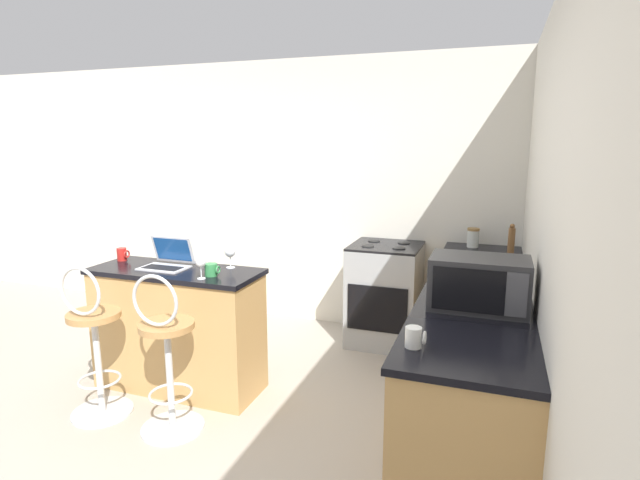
{
  "coord_description": "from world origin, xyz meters",
  "views": [
    {
      "loc": [
        1.73,
        -2.38,
        1.82
      ],
      "look_at": [
        0.37,
        1.46,
        1.01
      ],
      "focal_mm": 28.0,
      "sensor_mm": 36.0,
      "label": 1
    }
  ],
  "objects_px": {
    "mug_white": "(414,337)",
    "wine_glass_tall": "(201,263)",
    "bar_stool_near": "(94,345)",
    "wine_glass_short": "(230,253)",
    "mug_green": "(211,270)",
    "mug_red": "(122,254)",
    "microwave": "(479,283)",
    "bar_stool_far": "(167,357)",
    "stove_range": "(385,294)",
    "laptop": "(168,260)",
    "pepper_mill": "(511,242)",
    "storage_jar": "(473,238)"
  },
  "relations": [
    {
      "from": "mug_white",
      "to": "wine_glass_tall",
      "type": "xyz_separation_m",
      "value": [
        -1.53,
        0.66,
        0.06
      ]
    },
    {
      "from": "bar_stool_near",
      "to": "wine_glass_short",
      "type": "xyz_separation_m",
      "value": [
        0.65,
        0.69,
        0.53
      ]
    },
    {
      "from": "mug_green",
      "to": "wine_glass_tall",
      "type": "height_order",
      "value": "wine_glass_tall"
    },
    {
      "from": "wine_glass_short",
      "to": "mug_red",
      "type": "height_order",
      "value": "wine_glass_short"
    },
    {
      "from": "microwave",
      "to": "mug_white",
      "type": "relative_size",
      "value": 5.59
    },
    {
      "from": "bar_stool_far",
      "to": "mug_red",
      "type": "distance_m",
      "value": 1.13
    },
    {
      "from": "microwave",
      "to": "mug_white",
      "type": "bearing_deg",
      "value": -110.74
    },
    {
      "from": "microwave",
      "to": "bar_stool_far",
      "type": "bearing_deg",
      "value": -168.98
    },
    {
      "from": "stove_range",
      "to": "mug_white",
      "type": "relative_size",
      "value": 9.86
    },
    {
      "from": "bar_stool_far",
      "to": "laptop",
      "type": "height_order",
      "value": "laptop"
    },
    {
      "from": "microwave",
      "to": "wine_glass_short",
      "type": "distance_m",
      "value": 1.77
    },
    {
      "from": "bar_stool_far",
      "to": "mug_white",
      "type": "bearing_deg",
      "value": -10.73
    },
    {
      "from": "microwave",
      "to": "wine_glass_tall",
      "type": "xyz_separation_m",
      "value": [
        -1.77,
        0.01,
        -0.03
      ]
    },
    {
      "from": "wine_glass_tall",
      "to": "mug_green",
      "type": "bearing_deg",
      "value": 76.39
    },
    {
      "from": "pepper_mill",
      "to": "bar_stool_near",
      "type": "bearing_deg",
      "value": -146.97
    },
    {
      "from": "mug_white",
      "to": "mug_red",
      "type": "relative_size",
      "value": 0.96
    },
    {
      "from": "mug_green",
      "to": "wine_glass_short",
      "type": "relative_size",
      "value": 0.66
    },
    {
      "from": "bar_stool_near",
      "to": "storage_jar",
      "type": "distance_m",
      "value": 3.09
    },
    {
      "from": "bar_stool_far",
      "to": "pepper_mill",
      "type": "relative_size",
      "value": 3.76
    },
    {
      "from": "wine_glass_short",
      "to": "storage_jar",
      "type": "height_order",
      "value": "storage_jar"
    },
    {
      "from": "bar_stool_far",
      "to": "pepper_mill",
      "type": "bearing_deg",
      "value": 39.85
    },
    {
      "from": "wine_glass_tall",
      "to": "microwave",
      "type": "bearing_deg",
      "value": -0.27
    },
    {
      "from": "microwave",
      "to": "stove_range",
      "type": "height_order",
      "value": "microwave"
    },
    {
      "from": "laptop",
      "to": "mug_green",
      "type": "bearing_deg",
      "value": -13.85
    },
    {
      "from": "stove_range",
      "to": "microwave",
      "type": "bearing_deg",
      "value": -61.19
    },
    {
      "from": "pepper_mill",
      "to": "storage_jar",
      "type": "bearing_deg",
      "value": 129.49
    },
    {
      "from": "pepper_mill",
      "to": "microwave",
      "type": "bearing_deg",
      "value": -98.29
    },
    {
      "from": "pepper_mill",
      "to": "mug_red",
      "type": "bearing_deg",
      "value": -159.46
    },
    {
      "from": "microwave",
      "to": "wine_glass_tall",
      "type": "height_order",
      "value": "microwave"
    },
    {
      "from": "bar_stool_near",
      "to": "microwave",
      "type": "xyz_separation_m",
      "value": [
        2.38,
        0.35,
        0.56
      ]
    },
    {
      "from": "stove_range",
      "to": "wine_glass_tall",
      "type": "xyz_separation_m",
      "value": [
        -0.93,
        -1.52,
        0.57
      ]
    },
    {
      "from": "bar_stool_far",
      "to": "wine_glass_tall",
      "type": "distance_m",
      "value": 0.64
    },
    {
      "from": "laptop",
      "to": "wine_glass_short",
      "type": "xyz_separation_m",
      "value": [
        0.45,
        0.13,
        0.06
      ]
    },
    {
      "from": "bar_stool_far",
      "to": "wine_glass_tall",
      "type": "xyz_separation_m",
      "value": [
        0.04,
        0.36,
        0.52
      ]
    },
    {
      "from": "mug_red",
      "to": "laptop",
      "type": "bearing_deg",
      "value": -6.54
    },
    {
      "from": "bar_stool_far",
      "to": "mug_white",
      "type": "xyz_separation_m",
      "value": [
        1.57,
        -0.3,
        0.46
      ]
    },
    {
      "from": "mug_white",
      "to": "mug_green",
      "type": "bearing_deg",
      "value": 153.49
    },
    {
      "from": "laptop",
      "to": "microwave",
      "type": "distance_m",
      "value": 2.19
    },
    {
      "from": "bar_stool_near",
      "to": "mug_green",
      "type": "bearing_deg",
      "value": 35.66
    },
    {
      "from": "bar_stool_near",
      "to": "mug_red",
      "type": "distance_m",
      "value": 0.81
    },
    {
      "from": "mug_green",
      "to": "wine_glass_short",
      "type": "xyz_separation_m",
      "value": [
        0.01,
        0.24,
        0.07
      ]
    },
    {
      "from": "laptop",
      "to": "pepper_mill",
      "type": "distance_m",
      "value": 2.62
    },
    {
      "from": "pepper_mill",
      "to": "storage_jar",
      "type": "relative_size",
      "value": 1.67
    },
    {
      "from": "laptop",
      "to": "wine_glass_tall",
      "type": "relative_size",
      "value": 2.22
    },
    {
      "from": "mug_red",
      "to": "mug_green",
      "type": "bearing_deg",
      "value": -10.13
    },
    {
      "from": "laptop",
      "to": "pepper_mill",
      "type": "height_order",
      "value": "pepper_mill"
    },
    {
      "from": "laptop",
      "to": "mug_red",
      "type": "relative_size",
      "value": 3.44
    },
    {
      "from": "bar_stool_near",
      "to": "storage_jar",
      "type": "height_order",
      "value": "storage_jar"
    },
    {
      "from": "microwave",
      "to": "mug_green",
      "type": "xyz_separation_m",
      "value": [
        -1.75,
        0.1,
        -0.1
      ]
    },
    {
      "from": "mug_green",
      "to": "mug_red",
      "type": "bearing_deg",
      "value": 169.87
    }
  ]
}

